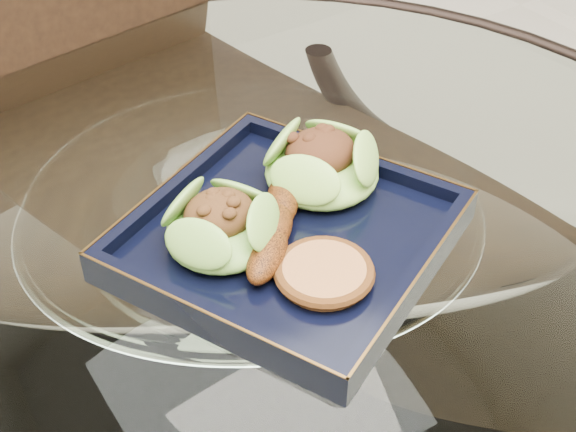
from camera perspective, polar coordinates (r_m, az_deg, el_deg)
dining_table at (r=0.89m, az=-2.28°, el=-9.75°), size 1.13×1.13×0.77m
dining_chair at (r=1.16m, az=-9.90°, el=1.18°), size 0.49×0.49×1.00m
navy_plate at (r=0.76m, az=0.00°, el=-1.73°), size 0.36×0.36×0.02m
lettuce_wrap_left at (r=0.73m, az=-4.72°, el=-0.85°), size 0.12×0.12×0.04m
lettuce_wrap_right at (r=0.80m, az=2.42°, el=3.52°), size 0.14×0.14×0.04m
roasted_plantain at (r=0.74m, az=-0.91°, el=-0.76°), size 0.12×0.13×0.03m
crumb_patty at (r=0.70m, az=2.59°, el=-4.12°), size 0.09×0.09×0.01m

